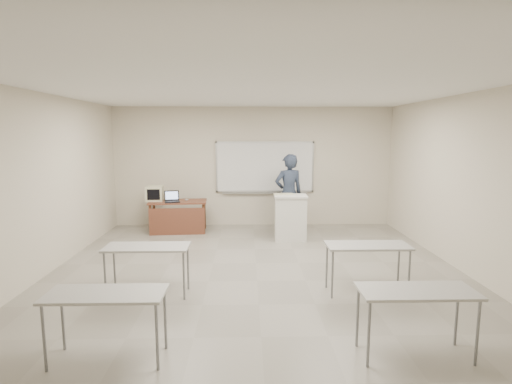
{
  "coord_description": "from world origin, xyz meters",
  "views": [
    {
      "loc": [
        -0.16,
        -6.1,
        2.33
      ],
      "look_at": [
        0.03,
        2.2,
        1.12
      ],
      "focal_mm": 28.0,
      "sensor_mm": 36.0,
      "label": 1
    }
  ],
  "objects_px": {
    "podium": "(290,217)",
    "mouse": "(187,200)",
    "keyboard": "(283,194)",
    "instructor_desk": "(177,211)",
    "laptop": "(173,199)",
    "crt_monitor": "(155,193)",
    "presenter": "(289,194)",
    "whiteboard": "(265,168)"
  },
  "relations": [
    {
      "from": "instructor_desk",
      "to": "crt_monitor",
      "type": "height_order",
      "value": "crt_monitor"
    },
    {
      "from": "mouse",
      "to": "keyboard",
      "type": "relative_size",
      "value": 0.22
    },
    {
      "from": "laptop",
      "to": "crt_monitor",
      "type": "bearing_deg",
      "value": 142.93
    },
    {
      "from": "presenter",
      "to": "laptop",
      "type": "bearing_deg",
      "value": -14.73
    },
    {
      "from": "keyboard",
      "to": "laptop",
      "type": "bearing_deg",
      "value": 159.61
    },
    {
      "from": "mouse",
      "to": "keyboard",
      "type": "xyz_separation_m",
      "value": [
        2.25,
        -0.76,
        0.24
      ]
    },
    {
      "from": "crt_monitor",
      "to": "presenter",
      "type": "distance_m",
      "value": 3.18
    },
    {
      "from": "mouse",
      "to": "presenter",
      "type": "distance_m",
      "value": 2.44
    },
    {
      "from": "instructor_desk",
      "to": "laptop",
      "type": "bearing_deg",
      "value": -176.29
    },
    {
      "from": "whiteboard",
      "to": "instructor_desk",
      "type": "bearing_deg",
      "value": -159.5
    },
    {
      "from": "whiteboard",
      "to": "instructor_desk",
      "type": "relative_size",
      "value": 1.85
    },
    {
      "from": "keyboard",
      "to": "whiteboard",
      "type": "bearing_deg",
      "value": 96.78
    },
    {
      "from": "podium",
      "to": "presenter",
      "type": "bearing_deg",
      "value": 89.36
    },
    {
      "from": "podium",
      "to": "mouse",
      "type": "height_order",
      "value": "podium"
    },
    {
      "from": "instructor_desk",
      "to": "presenter",
      "type": "distance_m",
      "value": 2.66
    },
    {
      "from": "whiteboard",
      "to": "mouse",
      "type": "height_order",
      "value": "whiteboard"
    },
    {
      "from": "instructor_desk",
      "to": "mouse",
      "type": "height_order",
      "value": "mouse"
    },
    {
      "from": "whiteboard",
      "to": "mouse",
      "type": "xyz_separation_m",
      "value": [
        -1.9,
        -0.62,
        -0.71
      ]
    },
    {
      "from": "mouse",
      "to": "crt_monitor",
      "type": "bearing_deg",
      "value": -169.87
    },
    {
      "from": "instructor_desk",
      "to": "mouse",
      "type": "xyz_separation_m",
      "value": [
        0.2,
        0.16,
        0.24
      ]
    },
    {
      "from": "whiteboard",
      "to": "podium",
      "type": "relative_size",
      "value": 2.48
    },
    {
      "from": "mouse",
      "to": "presenter",
      "type": "height_order",
      "value": "presenter"
    },
    {
      "from": "podium",
      "to": "presenter",
      "type": "xyz_separation_m",
      "value": [
        0.03,
        0.67,
        0.43
      ]
    },
    {
      "from": "whiteboard",
      "to": "crt_monitor",
      "type": "bearing_deg",
      "value": -167.13
    },
    {
      "from": "crt_monitor",
      "to": "laptop",
      "type": "distance_m",
      "value": 0.5
    },
    {
      "from": "laptop",
      "to": "presenter",
      "type": "relative_size",
      "value": 0.18
    },
    {
      "from": "laptop",
      "to": "mouse",
      "type": "distance_m",
      "value": 0.35
    },
    {
      "from": "keyboard",
      "to": "presenter",
      "type": "xyz_separation_m",
      "value": [
        0.18,
        0.59,
        -0.08
      ]
    },
    {
      "from": "whiteboard",
      "to": "crt_monitor",
      "type": "relative_size",
      "value": 5.73
    },
    {
      "from": "crt_monitor",
      "to": "keyboard",
      "type": "distance_m",
      "value": 3.1
    },
    {
      "from": "laptop",
      "to": "mouse",
      "type": "bearing_deg",
      "value": 16.21
    },
    {
      "from": "keyboard",
      "to": "mouse",
      "type": "bearing_deg",
      "value": 153.9
    },
    {
      "from": "whiteboard",
      "to": "presenter",
      "type": "xyz_separation_m",
      "value": [
        0.53,
        -0.8,
        -0.55
      ]
    },
    {
      "from": "instructor_desk",
      "to": "keyboard",
      "type": "height_order",
      "value": "keyboard"
    },
    {
      "from": "instructor_desk",
      "to": "crt_monitor",
      "type": "distance_m",
      "value": 0.7
    },
    {
      "from": "crt_monitor",
      "to": "laptop",
      "type": "relative_size",
      "value": 1.27
    },
    {
      "from": "podium",
      "to": "laptop",
      "type": "distance_m",
      "value": 2.8
    },
    {
      "from": "crt_monitor",
      "to": "whiteboard",
      "type": "bearing_deg",
      "value": 10.17
    },
    {
      "from": "crt_monitor",
      "to": "laptop",
      "type": "bearing_deg",
      "value": -25.93
    },
    {
      "from": "instructor_desk",
      "to": "keyboard",
      "type": "distance_m",
      "value": 2.57
    },
    {
      "from": "podium",
      "to": "keyboard",
      "type": "relative_size",
      "value": 2.34
    },
    {
      "from": "whiteboard",
      "to": "mouse",
      "type": "bearing_deg",
      "value": -161.8
    }
  ]
}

